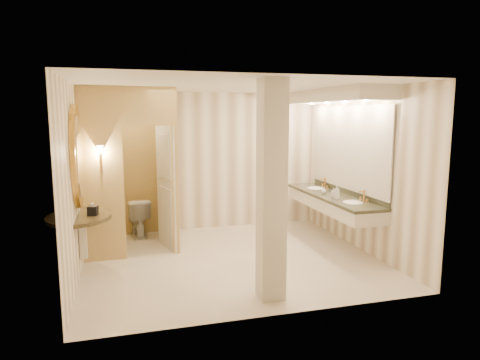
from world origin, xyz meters
name	(u,v)px	position (x,y,z in m)	size (l,w,h in m)	color
floor	(231,259)	(0.00, 0.00, 0.00)	(4.50, 4.50, 0.00)	silver
ceiling	(231,86)	(0.00, 0.00, 2.70)	(4.50, 4.50, 0.00)	silver
wall_back	(206,161)	(0.00, 2.00, 1.35)	(4.50, 0.02, 2.70)	white
wall_front	(276,200)	(0.00, -2.00, 1.35)	(4.50, 0.02, 2.70)	white
wall_left	(76,181)	(-2.25, 0.00, 1.35)	(0.02, 4.00, 2.70)	white
wall_right	(361,170)	(2.25, 0.00, 1.35)	(0.02, 4.00, 2.70)	white
toilet_closet	(153,168)	(-1.12, 0.97, 1.39)	(1.50, 1.55, 2.70)	tan
wall_sconce	(100,151)	(-1.93, 0.43, 1.73)	(0.14, 0.14, 0.42)	#C3883E
vanity	(335,152)	(1.98, 0.40, 1.63)	(0.75, 2.76, 2.09)	beige
console_shelf	(78,182)	(-2.21, -0.09, 1.35)	(1.10, 1.10, 2.00)	black
pillar	(272,191)	(0.12, -1.51, 1.35)	(0.31, 0.31, 2.70)	beige
tissue_box	(93,211)	(-2.04, -0.13, 0.94)	(0.13, 0.13, 0.13)	black
toilet	(138,217)	(-1.38, 1.75, 0.36)	(0.41, 0.71, 0.73)	white
soap_bottle_a	(333,192)	(1.86, 0.20, 0.95)	(0.07, 0.07, 0.15)	beige
soap_bottle_b	(324,191)	(1.83, 0.50, 0.93)	(0.09, 0.09, 0.12)	silver
soap_bottle_c	(337,192)	(1.82, 0.00, 0.99)	(0.09, 0.09, 0.23)	#C6B28C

